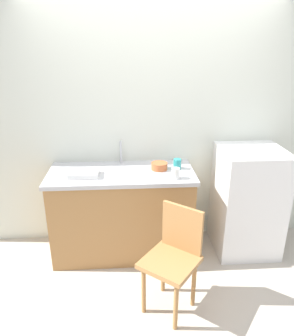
# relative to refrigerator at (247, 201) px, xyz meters

# --- Properties ---
(ground_plane) EXTENTS (8.00, 8.00, 0.00)m
(ground_plane) POSITION_rel_refrigerator_xyz_m (-0.96, -0.64, -0.56)
(ground_plane) COLOR #BCB2A3
(back_wall) EXTENTS (4.80, 0.10, 2.54)m
(back_wall) POSITION_rel_refrigerator_xyz_m (-0.96, 0.36, 0.71)
(back_wall) COLOR silver
(back_wall) RESTS_ON ground_plane
(cabinet_base) EXTENTS (1.39, 0.60, 0.88)m
(cabinet_base) POSITION_rel_refrigerator_xyz_m (-1.30, 0.01, -0.12)
(cabinet_base) COLOR #A87542
(cabinet_base) RESTS_ON ground_plane
(countertop) EXTENTS (1.43, 0.64, 0.04)m
(countertop) POSITION_rel_refrigerator_xyz_m (-1.30, 0.01, 0.34)
(countertop) COLOR #B7B7BC
(countertop) RESTS_ON cabinet_base
(faucet) EXTENTS (0.02, 0.02, 0.24)m
(faucet) POSITION_rel_refrigerator_xyz_m (-1.30, 0.26, 0.48)
(faucet) COLOR #B7B7BC
(faucet) RESTS_ON countertop
(refrigerator) EXTENTS (0.63, 0.62, 1.12)m
(refrigerator) POSITION_rel_refrigerator_xyz_m (0.00, 0.00, 0.00)
(refrigerator) COLOR white
(refrigerator) RESTS_ON ground_plane
(chair) EXTENTS (0.56, 0.56, 0.89)m
(chair) POSITION_rel_refrigerator_xyz_m (-0.88, -0.78, -0.06)
(chair) COLOR #A87542
(chair) RESTS_ON ground_plane
(dish_tray) EXTENTS (0.28, 0.20, 0.05)m
(dish_tray) POSITION_rel_refrigerator_xyz_m (-1.65, -0.08, 0.38)
(dish_tray) COLOR white
(dish_tray) RESTS_ON countertop
(terracotta_bowl) EXTENTS (0.16, 0.16, 0.07)m
(terracotta_bowl) POSITION_rel_refrigerator_xyz_m (-0.92, 0.04, 0.39)
(terracotta_bowl) COLOR #B25B33
(terracotta_bowl) RESTS_ON countertop
(cup_teal) EXTENTS (0.08, 0.08, 0.10)m
(cup_teal) POSITION_rel_refrigerator_xyz_m (-0.74, 0.05, 0.41)
(cup_teal) COLOR teal
(cup_teal) RESTS_ON countertop
(cup_white) EXTENTS (0.08, 0.08, 0.10)m
(cup_white) POSITION_rel_refrigerator_xyz_m (-0.79, -0.20, 0.41)
(cup_white) COLOR white
(cup_white) RESTS_ON countertop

